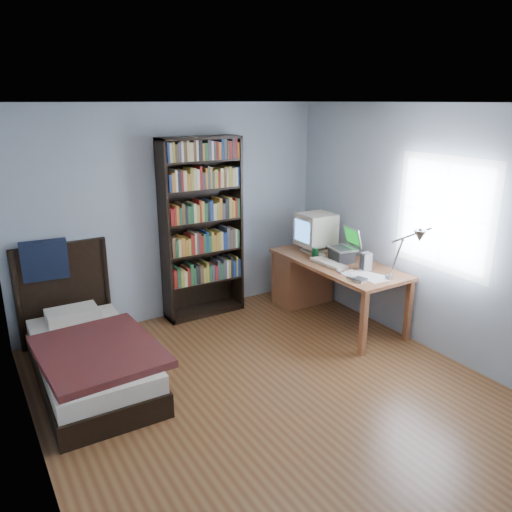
# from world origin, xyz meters

# --- Properties ---
(room) EXTENTS (4.20, 4.24, 2.50)m
(room) POSITION_xyz_m (0.03, -0.00, 1.25)
(room) COLOR brown
(room) RESTS_ON ground
(desk) EXTENTS (0.75, 1.74, 0.73)m
(desk) POSITION_xyz_m (1.51, 1.43, 0.42)
(desk) COLOR brown
(desk) RESTS_ON floor
(crt_monitor) EXTENTS (0.42, 0.40, 0.48)m
(crt_monitor) POSITION_xyz_m (1.55, 1.42, 1.00)
(crt_monitor) COLOR beige
(crt_monitor) RESTS_ON desk
(laptop) EXTENTS (0.36, 0.36, 0.39)m
(laptop) POSITION_xyz_m (1.58, 0.93, 0.84)
(laptop) COLOR #2D2D30
(laptop) RESTS_ON desk
(desk_lamp) EXTENTS (0.25, 0.56, 0.66)m
(desk_lamp) POSITION_xyz_m (1.46, -0.19, 1.26)
(desk_lamp) COLOR #99999E
(desk_lamp) RESTS_ON desk
(keyboard) EXTENTS (0.20, 0.47, 0.05)m
(keyboard) POSITION_xyz_m (1.36, 0.91, 0.75)
(keyboard) COLOR beige
(keyboard) RESTS_ON desk
(speaker) EXTENTS (0.11, 0.11, 0.20)m
(speaker) POSITION_xyz_m (1.57, 0.55, 0.83)
(speaker) COLOR gray
(speaker) RESTS_ON desk
(soda_can) EXTENTS (0.07, 0.07, 0.13)m
(soda_can) POSITION_xyz_m (1.37, 1.18, 0.79)
(soda_can) COLOR #073514
(soda_can) RESTS_ON desk
(mouse) EXTENTS (0.07, 0.12, 0.04)m
(mouse) POSITION_xyz_m (1.48, 1.19, 0.75)
(mouse) COLOR silver
(mouse) RESTS_ON desk
(phone_silver) EXTENTS (0.05, 0.09, 0.02)m
(phone_silver) POSITION_xyz_m (1.28, 0.62, 0.74)
(phone_silver) COLOR #B6B6BB
(phone_silver) RESTS_ON desk
(phone_grey) EXTENTS (0.06, 0.10, 0.02)m
(phone_grey) POSITION_xyz_m (1.26, 0.43, 0.74)
(phone_grey) COLOR gray
(phone_grey) RESTS_ON desk
(external_drive) EXTENTS (0.15, 0.15, 0.03)m
(external_drive) POSITION_xyz_m (1.28, 0.32, 0.74)
(external_drive) COLOR gray
(external_drive) RESTS_ON desk
(bookshelf) EXTENTS (0.96, 0.30, 2.13)m
(bookshelf) POSITION_xyz_m (0.27, 1.94, 1.07)
(bookshelf) COLOR black
(bookshelf) RESTS_ON floor
(bed) EXTENTS (1.03, 2.00, 1.16)m
(bed) POSITION_xyz_m (-1.32, 1.15, 0.26)
(bed) COLOR black
(bed) RESTS_ON floor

